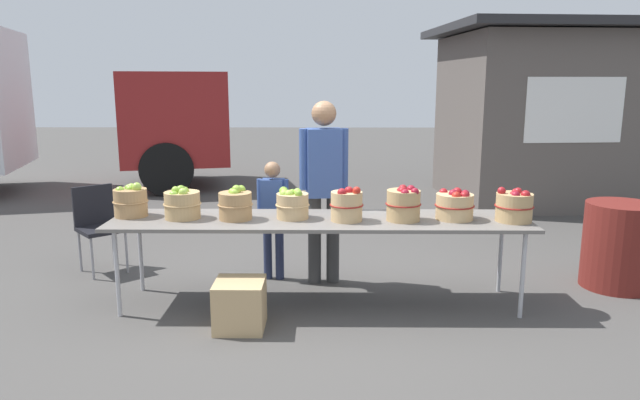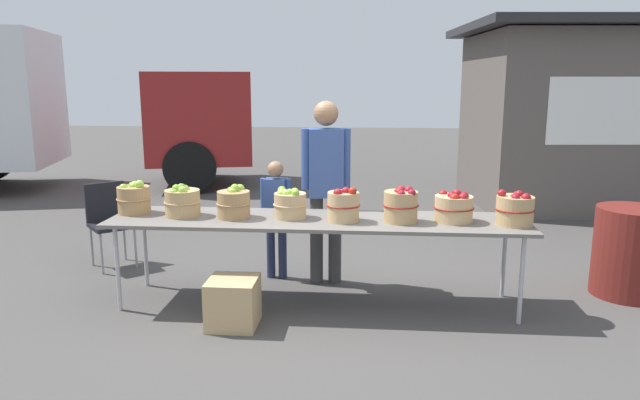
% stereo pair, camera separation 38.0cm
% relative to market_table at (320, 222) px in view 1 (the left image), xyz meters
% --- Properties ---
extents(ground_plane, '(40.00, 40.00, 0.00)m').
position_rel_market_table_xyz_m(ground_plane, '(0.00, 0.00, -0.72)').
color(ground_plane, '#474442').
extents(market_table, '(3.50, 0.76, 0.75)m').
position_rel_market_table_xyz_m(market_table, '(0.00, 0.00, 0.00)').
color(market_table, slate).
rests_on(market_table, ground).
extents(apple_basket_green_0, '(0.30, 0.30, 0.30)m').
position_rel_market_table_xyz_m(apple_basket_green_0, '(-1.61, 0.08, 0.16)').
color(apple_basket_green_0, '#A87F51').
rests_on(apple_basket_green_0, market_table).
extents(apple_basket_green_1, '(0.32, 0.32, 0.28)m').
position_rel_market_table_xyz_m(apple_basket_green_1, '(-1.16, 0.01, 0.16)').
color(apple_basket_green_1, tan).
rests_on(apple_basket_green_1, market_table).
extents(apple_basket_green_2, '(0.29, 0.29, 0.29)m').
position_rel_market_table_xyz_m(apple_basket_green_2, '(-0.70, -0.02, 0.16)').
color(apple_basket_green_2, '#A87F51').
rests_on(apple_basket_green_2, market_table).
extents(apple_basket_green_3, '(0.29, 0.29, 0.26)m').
position_rel_market_table_xyz_m(apple_basket_green_3, '(-0.23, 0.02, 0.15)').
color(apple_basket_green_3, tan).
rests_on(apple_basket_green_3, market_table).
extents(apple_basket_red_0, '(0.28, 0.28, 0.30)m').
position_rel_market_table_xyz_m(apple_basket_red_0, '(0.22, -0.06, 0.16)').
color(apple_basket_red_0, tan).
rests_on(apple_basket_red_0, market_table).
extents(apple_basket_red_1, '(0.30, 0.30, 0.29)m').
position_rel_market_table_xyz_m(apple_basket_red_1, '(0.69, -0.05, 0.17)').
color(apple_basket_red_1, tan).
rests_on(apple_basket_red_1, market_table).
extents(apple_basket_red_2, '(0.33, 0.33, 0.27)m').
position_rel_market_table_xyz_m(apple_basket_red_2, '(1.13, 0.00, 0.15)').
color(apple_basket_red_2, tan).
rests_on(apple_basket_red_2, market_table).
extents(apple_basket_red_3, '(0.31, 0.31, 0.29)m').
position_rel_market_table_xyz_m(apple_basket_red_3, '(1.60, -0.07, 0.16)').
color(apple_basket_red_3, tan).
rests_on(apple_basket_red_3, market_table).
extents(vendor_adult, '(0.45, 0.27, 1.71)m').
position_rel_market_table_xyz_m(vendor_adult, '(0.03, 0.55, 0.29)').
color(vendor_adult, '#3F3F3F').
rests_on(vendor_adult, ground).
extents(child_customer, '(0.30, 0.17, 1.15)m').
position_rel_market_table_xyz_m(child_customer, '(-0.45, 0.64, -0.04)').
color(child_customer, '#262D4C').
rests_on(child_customer, ground).
extents(food_kiosk, '(3.74, 3.20, 2.74)m').
position_rel_market_table_xyz_m(food_kiosk, '(3.59, 4.59, 0.67)').
color(food_kiosk, '#59514C').
rests_on(food_kiosk, ground).
extents(folding_chair, '(0.56, 0.56, 0.86)m').
position_rel_market_table_xyz_m(folding_chair, '(-2.23, 0.88, -0.21)').
color(folding_chair, black).
rests_on(folding_chair, ground).
extents(trash_barrel, '(0.64, 0.64, 0.80)m').
position_rel_market_table_xyz_m(trash_barrel, '(2.76, 0.44, -0.32)').
color(trash_barrel, maroon).
rests_on(trash_barrel, ground).
extents(produce_crate, '(0.38, 0.38, 0.38)m').
position_rel_market_table_xyz_m(produce_crate, '(-0.61, -0.52, -0.53)').
color(produce_crate, tan).
rests_on(produce_crate, ground).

